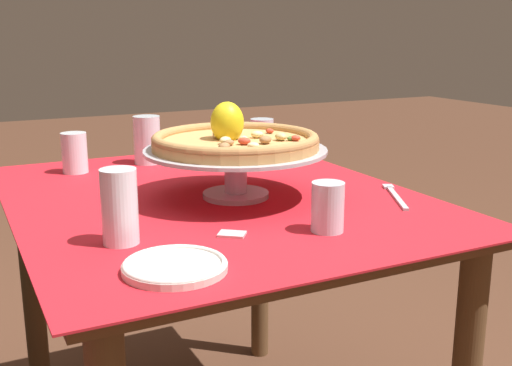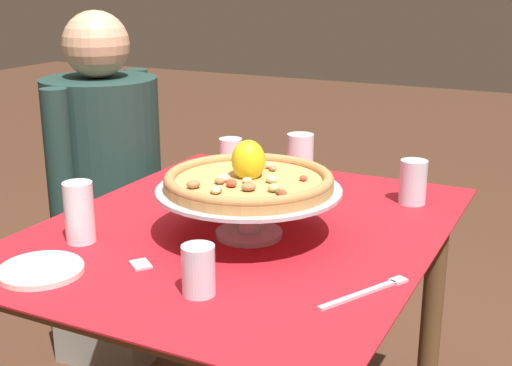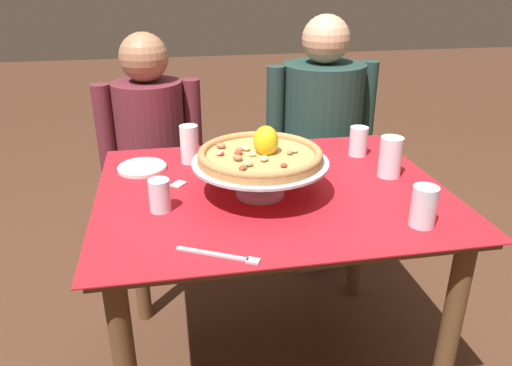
{
  "view_description": "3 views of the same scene",
  "coord_description": "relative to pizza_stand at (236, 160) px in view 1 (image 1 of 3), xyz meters",
  "views": [
    {
      "loc": [
        -1.3,
        0.54,
        1.11
      ],
      "look_at": [
        -0.09,
        -0.07,
        0.77
      ],
      "focal_mm": 43.64,
      "sensor_mm": 36.0,
      "label": 1
    },
    {
      "loc": [
        -1.34,
        -0.71,
        1.3
      ],
      "look_at": [
        -0.0,
        -0.04,
        0.85
      ],
      "focal_mm": 48.05,
      "sensor_mm": 36.0,
      "label": 2
    },
    {
      "loc": [
        -0.31,
        -1.4,
        1.39
      ],
      "look_at": [
        -0.06,
        -0.03,
        0.77
      ],
      "focal_mm": 34.43,
      "sensor_mm": 36.0,
      "label": 3
    }
  ],
  "objects": [
    {
      "name": "water_glass_back_right",
      "position": [
        0.43,
        0.28,
        -0.04
      ],
      "size": [
        0.07,
        0.07,
        0.11
      ],
      "color": "white",
      "rests_on": "dining_table"
    },
    {
      "name": "dinner_fork",
      "position": [
        -0.16,
        -0.33,
        -0.09
      ],
      "size": [
        0.2,
        0.12,
        0.01
      ],
      "color": "#B7B7C1",
      "rests_on": "dining_table"
    },
    {
      "name": "dining_table",
      "position": [
        0.05,
        0.04,
        -0.2
      ],
      "size": [
        1.1,
        0.89,
        0.73
      ],
      "color": "brown",
      "rests_on": "ground"
    },
    {
      "name": "water_glass_back_left",
      "position": [
        -0.2,
        0.32,
        -0.03
      ],
      "size": [
        0.07,
        0.07,
        0.14
      ],
      "color": "white",
      "rests_on": "dining_table"
    },
    {
      "name": "pizza_stand",
      "position": [
        0.0,
        0.0,
        0.0
      ],
      "size": [
        0.42,
        0.42,
        0.11
      ],
      "color": "#B7B7C1",
      "rests_on": "dining_table"
    },
    {
      "name": "sugar_packet",
      "position": [
        -0.25,
        0.12,
        -0.09
      ],
      "size": [
        0.06,
        0.06,
        0.0
      ],
      "primitive_type": "cube",
      "rotation": [
        0.0,
        0.0,
        0.91
      ],
      "color": "beige",
      "rests_on": "dining_table"
    },
    {
      "name": "side_plate",
      "position": [
        -0.37,
        0.28,
        -0.08
      ],
      "size": [
        0.17,
        0.17,
        0.02
      ],
      "color": "silver",
      "rests_on": "dining_table"
    },
    {
      "name": "water_glass_front_right",
      "position": [
        0.4,
        -0.27,
        -0.04
      ],
      "size": [
        0.07,
        0.07,
        0.11
      ],
      "color": "silver",
      "rests_on": "dining_table"
    },
    {
      "name": "pizza",
      "position": [
        0.0,
        0.0,
        0.05
      ],
      "size": [
        0.38,
        0.38,
        0.1
      ],
      "color": "tan",
      "rests_on": "pizza_stand"
    },
    {
      "name": "water_glass_side_left",
      "position": [
        -0.31,
        -0.05,
        -0.05
      ],
      "size": [
        0.06,
        0.06,
        0.1
      ],
      "color": "silver",
      "rests_on": "dining_table"
    },
    {
      "name": "water_glass_side_right",
      "position": [
        0.46,
        0.07,
        -0.03
      ],
      "size": [
        0.08,
        0.08,
        0.14
      ],
      "color": "silver",
      "rests_on": "dining_table"
    }
  ]
}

